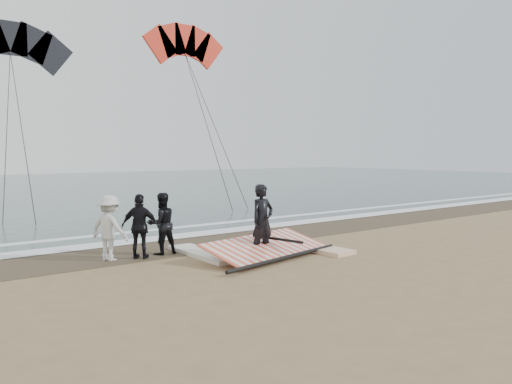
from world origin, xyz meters
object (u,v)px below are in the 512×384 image
board_cream (203,254)px  man_main (262,221)px  sail_rig (261,249)px  board_white (310,247)px

board_cream → man_main: bearing=-42.4°
board_cream → sail_rig: (1.19, -0.98, 0.14)m
man_main → board_white: man_main is taller
board_cream → board_white: bearing=-18.6°
man_main → board_white: bearing=-2.8°
sail_rig → man_main: bearing=-102.3°
man_main → sail_rig: man_main is taller
man_main → board_white: size_ratio=0.70×
board_white → sail_rig: bearing=175.8°
board_white → man_main: bearing=178.8°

